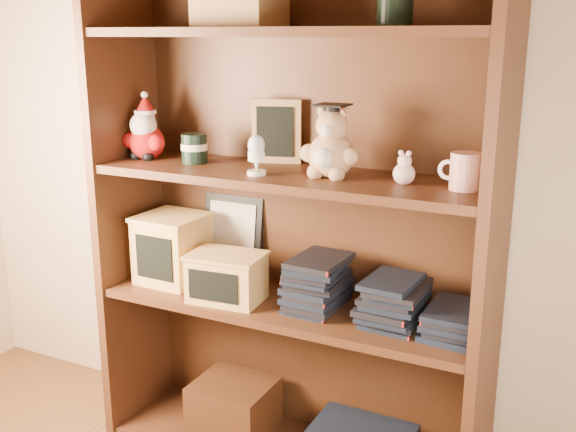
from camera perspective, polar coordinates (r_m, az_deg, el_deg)
name	(u,v)px	position (r m, az deg, el deg)	size (l,w,h in m)	color
bookcase	(295,225)	(2.02, 0.58, -0.79)	(1.20, 0.35, 1.60)	#472614
shelf_lower	(288,306)	(2.05, 0.00, -7.64)	(1.14, 0.33, 0.02)	#472614
shelf_upper	(288,176)	(1.93, 0.00, 3.37)	(1.14, 0.33, 0.02)	#472614
santa_plush	(145,134)	(2.18, -11.98, 6.83)	(0.15, 0.11, 0.22)	#A50F0F
teachers_tin	(194,148)	(2.08, -7.94, 5.71)	(0.08, 0.08, 0.09)	black
chalkboard_plaque	(277,132)	(2.06, -0.96, 7.09)	(0.15, 0.10, 0.19)	#9E7547
egg_cup	(256,153)	(1.88, -2.69, 5.32)	(0.05, 0.05, 0.11)	white
grad_teddy_bear	(331,149)	(1.85, 3.62, 5.69)	(0.17, 0.15, 0.21)	tan
pink_figurine	(404,171)	(1.80, 9.81, 3.79)	(0.06, 0.06, 0.09)	beige
teacher_mug	(464,171)	(1.76, 14.68, 3.68)	(0.11, 0.08, 0.09)	silver
certificate_frame	(233,236)	(2.24, -4.69, -1.68)	(0.22, 0.06, 0.27)	black
treats_box	(173,248)	(2.22, -9.75, -2.67)	(0.21, 0.21, 0.22)	tan
pencils_box	(227,277)	(2.05, -5.22, -5.14)	(0.24, 0.18, 0.15)	tan
book_stack_left	(317,282)	(1.98, 2.44, -5.64)	(0.14, 0.20, 0.16)	black
book_stack_mid	(394,299)	(1.91, 8.95, -6.93)	(0.14, 0.20, 0.14)	black
book_stack_right	(455,321)	(1.88, 13.92, -8.59)	(0.14, 0.20, 0.08)	black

